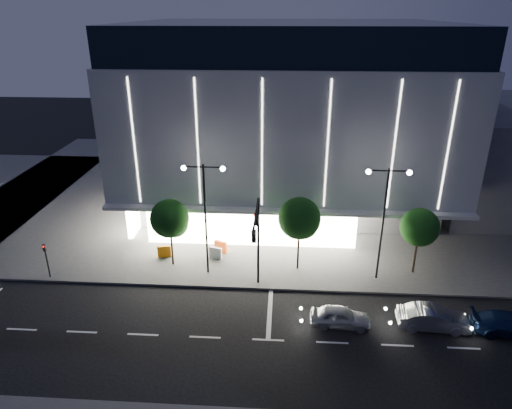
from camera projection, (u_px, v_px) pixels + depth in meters
The scene contains 17 objects.
ground at pixel (239, 323), 30.10m from camera, with size 160.00×160.00×0.00m, color black.
sidewalk_museum at pixel (303, 191), 51.77m from camera, with size 70.00×40.00×0.15m, color #474747.
museum at pixel (288, 113), 46.69m from camera, with size 30.00×25.80×18.00m.
annex_building at pixel (503, 152), 48.59m from camera, with size 16.00×20.00×10.00m, color #4C4C51.
traffic_mast at pixel (257, 233), 31.11m from camera, with size 0.33×5.89×7.07m.
street_lamp_west at pixel (205, 204), 33.41m from camera, with size 3.16×0.36×9.00m.
street_lamp_east at pixel (385, 208), 32.65m from camera, with size 3.16×0.36×9.00m.
ped_signal_far at pixel (46, 257), 34.35m from camera, with size 0.22×0.24×3.00m.
tree_left at pixel (170, 220), 35.28m from camera, with size 3.02×3.02×5.72m.
tree_mid at pixel (300, 220), 34.58m from camera, with size 3.25×3.25×6.15m.
tree_right at pixel (420, 229), 34.23m from camera, with size 2.91×2.91×5.51m.
car_lead at pixel (340, 317), 29.69m from camera, with size 1.58×3.92×1.34m, color #AEB1B6.
car_second at pixel (433, 318), 29.41m from camera, with size 1.59×4.55×1.50m, color #999CA0.
car_third at pixel (510, 324), 28.99m from camera, with size 1.91×4.70×1.36m, color #15274F.
barrier_a at pixel (164, 251), 37.68m from camera, with size 1.10×0.25×1.00m, color orange.
barrier_b at pixel (215, 253), 37.48m from camera, with size 1.10×0.25×1.00m, color silver.
barrier_c at pixel (221, 247), 38.43m from camera, with size 1.10×0.25×1.00m, color #FF530E.
Camera 1 is at (2.70, -24.40, 19.14)m, focal length 32.00 mm.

